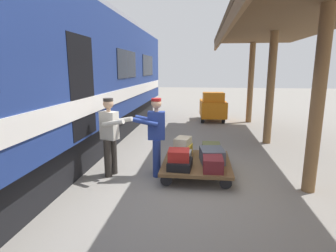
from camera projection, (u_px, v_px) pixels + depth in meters
ground_plane at (194, 185)px, 5.55m from camera, size 60.00×60.00×0.00m
platform_canopy at (324, 10)px, 4.63m from camera, size 3.20×14.90×3.56m
train_car at (12, 81)px, 5.58m from camera, size 3.03×19.07×4.00m
luggage_cart at (197, 163)px, 6.05m from camera, size 1.46×1.71×0.31m
suitcase_yellow_case at (183, 150)px, 6.52m from camera, size 0.44×0.50×0.23m
suitcase_slate_roller at (212, 155)px, 5.97m from camera, size 0.57×0.64×0.30m
suitcase_gray_aluminum at (182, 156)px, 6.06m from camera, size 0.42×0.62×0.19m
suitcase_black_hardshell at (180, 164)px, 5.61m from camera, size 0.50×0.60×0.17m
suitcase_olive_duffel at (211, 149)px, 6.43m from camera, size 0.43×0.51×0.28m
suitcase_maroon_trunk at (213, 163)px, 5.52m from camera, size 0.40×0.63×0.27m
suitcase_red_plastic at (179, 155)px, 5.58m from camera, size 0.44×0.41×0.22m
suitcase_cream_canvas at (183, 141)px, 6.46m from camera, size 0.42×0.52×0.18m
porter_in_overalls at (156, 134)px, 5.90m from camera, size 0.69×0.47×1.70m
porter_by_door at (110, 134)px, 5.88m from camera, size 0.73×0.56×1.70m
baggage_tug at (213, 107)px, 12.31m from camera, size 1.20×1.76×1.30m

